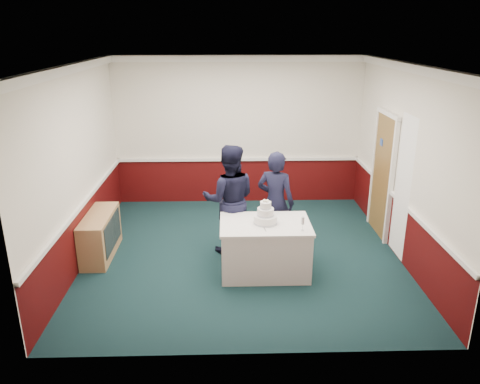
{
  "coord_description": "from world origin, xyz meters",
  "views": [
    {
      "loc": [
        -0.25,
        -6.88,
        3.46
      ],
      "look_at": [
        -0.04,
        -0.1,
        1.1
      ],
      "focal_mm": 35.0,
      "sensor_mm": 36.0,
      "label": 1
    }
  ],
  "objects_px": {
    "sideboard": "(100,235)",
    "champagne_flute": "(303,221)",
    "wedding_cake": "(265,216)",
    "person_woman": "(275,202)",
    "cake_knife": "(264,228)",
    "cake_table": "(265,247)",
    "person_man": "(229,200)"
  },
  "relations": [
    {
      "from": "cake_table",
      "to": "person_man",
      "type": "height_order",
      "value": "person_man"
    },
    {
      "from": "cake_table",
      "to": "person_man",
      "type": "distance_m",
      "value": 1.01
    },
    {
      "from": "sideboard",
      "to": "cake_table",
      "type": "xyz_separation_m",
      "value": [
        2.59,
        -0.61,
        0.05
      ]
    },
    {
      "from": "sideboard",
      "to": "champagne_flute",
      "type": "relative_size",
      "value": 5.85
    },
    {
      "from": "sideboard",
      "to": "champagne_flute",
      "type": "distance_m",
      "value": 3.27
    },
    {
      "from": "sideboard",
      "to": "cake_knife",
      "type": "distance_m",
      "value": 2.72
    },
    {
      "from": "cake_knife",
      "to": "person_man",
      "type": "relative_size",
      "value": 0.12
    },
    {
      "from": "champagne_flute",
      "to": "person_man",
      "type": "relative_size",
      "value": 0.11
    },
    {
      "from": "sideboard",
      "to": "champagne_flute",
      "type": "xyz_separation_m",
      "value": [
        3.09,
        -0.89,
        0.58
      ]
    },
    {
      "from": "wedding_cake",
      "to": "cake_knife",
      "type": "xyz_separation_m",
      "value": [
        -0.03,
        -0.2,
        -0.11
      ]
    },
    {
      "from": "person_woman",
      "to": "sideboard",
      "type": "bearing_deg",
      "value": 26.62
    },
    {
      "from": "cake_knife",
      "to": "wedding_cake",
      "type": "bearing_deg",
      "value": 73.25
    },
    {
      "from": "cake_table",
      "to": "person_woman",
      "type": "bearing_deg",
      "value": 72.91
    },
    {
      "from": "cake_table",
      "to": "person_man",
      "type": "xyz_separation_m",
      "value": [
        -0.52,
        0.72,
        0.5
      ]
    },
    {
      "from": "champagne_flute",
      "to": "person_woman",
      "type": "distance_m",
      "value": 1.04
    },
    {
      "from": "person_man",
      "to": "person_woman",
      "type": "height_order",
      "value": "person_man"
    },
    {
      "from": "cake_knife",
      "to": "person_man",
      "type": "distance_m",
      "value": 1.04
    },
    {
      "from": "person_woman",
      "to": "cake_table",
      "type": "bearing_deg",
      "value": 97.44
    },
    {
      "from": "cake_knife",
      "to": "cake_table",
      "type": "bearing_deg",
      "value": 73.25
    },
    {
      "from": "champagne_flute",
      "to": "cake_table",
      "type": "bearing_deg",
      "value": 150.75
    },
    {
      "from": "wedding_cake",
      "to": "champagne_flute",
      "type": "bearing_deg",
      "value": -29.25
    },
    {
      "from": "wedding_cake",
      "to": "champagne_flute",
      "type": "distance_m",
      "value": 0.57
    },
    {
      "from": "person_man",
      "to": "person_woman",
      "type": "xyz_separation_m",
      "value": [
        0.74,
        -0.0,
        -0.05
      ]
    },
    {
      "from": "cake_table",
      "to": "champagne_flute",
      "type": "xyz_separation_m",
      "value": [
        0.5,
        -0.28,
        0.53
      ]
    },
    {
      "from": "wedding_cake",
      "to": "cake_knife",
      "type": "height_order",
      "value": "wedding_cake"
    },
    {
      "from": "person_man",
      "to": "champagne_flute",
      "type": "bearing_deg",
      "value": 135.91
    },
    {
      "from": "cake_table",
      "to": "cake_knife",
      "type": "height_order",
      "value": "cake_knife"
    },
    {
      "from": "wedding_cake",
      "to": "person_woman",
      "type": "xyz_separation_m",
      "value": [
        0.22,
        0.71,
        -0.06
      ]
    },
    {
      "from": "cake_table",
      "to": "sideboard",
      "type": "bearing_deg",
      "value": 166.71
    },
    {
      "from": "cake_knife",
      "to": "person_man",
      "type": "height_order",
      "value": "person_man"
    },
    {
      "from": "cake_table",
      "to": "person_woman",
      "type": "distance_m",
      "value": 0.87
    },
    {
      "from": "wedding_cake",
      "to": "person_man",
      "type": "relative_size",
      "value": 0.2
    }
  ]
}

